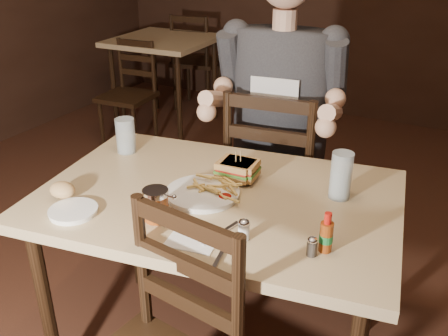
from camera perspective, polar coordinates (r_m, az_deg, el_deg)
The scene contains 23 objects.
room_shell at distance 1.15m, azimuth 4.79°, elevation 15.23°, with size 7.00×7.00×7.00m.
main_table at distance 1.78m, azimuth -0.75°, elevation -5.20°, with size 1.35×1.00×0.77m.
bg_table at distance 4.40m, azimuth -6.87°, elevation 13.39°, with size 0.83×0.83×0.77m.
chair_far at distance 2.45m, azimuth 6.08°, elevation -1.50°, with size 0.45×0.50×0.98m, color black, non-canonical shape.
bg_chair_far at distance 4.91m, azimuth -3.07°, elevation 12.07°, with size 0.42×0.46×0.90m, color black, non-canonical shape.
bg_chair_near at distance 4.05m, azimuth -11.06°, elevation 8.04°, with size 0.38×0.42×0.82m, color black, non-canonical shape.
diner at distance 2.21m, azimuth 6.35°, elevation 10.07°, with size 0.59×0.46×1.02m, color #313336, non-canonical shape.
dinner_plate at distance 1.73m, azimuth -2.47°, elevation -3.00°, with size 0.25×0.25×0.01m, color white.
sandwich_left at distance 1.82m, azimuth 1.90°, elevation 0.53°, with size 0.12×0.10×0.10m, color tan, non-canonical shape.
sandwich_right at distance 1.81m, azimuth 1.36°, elevation 0.54°, with size 0.13×0.10×0.11m, color tan, non-canonical shape.
fries_pile at distance 1.73m, azimuth -0.48°, elevation -2.11°, with size 0.24×0.17×0.04m, color #D7B45D, non-canonical shape.
ketchup_dollop at distance 1.69m, azimuth 0.12°, elevation -3.24°, with size 0.04×0.04×0.01m, color maroon.
glass_left at distance 2.09m, azimuth -11.18°, elevation 3.66°, with size 0.08×0.08×0.14m, color silver.
glass_right at distance 1.73m, azimuth 13.22°, elevation -0.84°, with size 0.07×0.07×0.17m, color silver.
hot_sauce at distance 1.45m, azimuth 11.64°, elevation -7.19°, with size 0.04×0.04×0.12m, color #82360F, non-canonical shape.
salt_shaker at distance 1.49m, azimuth 2.28°, elevation -7.11°, with size 0.03×0.03×0.06m, color white, non-canonical shape.
pepper_shaker at distance 1.45m, azimuth 10.01°, elevation -8.87°, with size 0.03×0.03×0.06m, color #38332D, non-canonical shape.
syrup_dispenser at distance 1.59m, azimuth -7.77°, elevation -4.19°, with size 0.08×0.08×0.11m, color #82360F, non-canonical shape.
napkin at distance 1.51m, azimuth -3.43°, elevation -7.99°, with size 0.15×0.14×0.00m, color white.
knife at distance 1.45m, azimuth -0.16°, elevation -9.48°, with size 0.01×0.19×0.00m, color silver.
fork at distance 1.52m, azimuth -0.34°, elevation -7.42°, with size 0.01×0.16×0.01m, color silver.
side_plate at distance 1.70m, azimuth -16.83°, elevation -4.84°, with size 0.15×0.15×0.01m, color white.
bread_roll at distance 1.78m, azimuth -17.99°, elevation -2.39°, with size 0.09×0.07×0.05m, color tan.
Camera 1 is at (0.44, -1.04, 1.61)m, focal length 40.00 mm.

